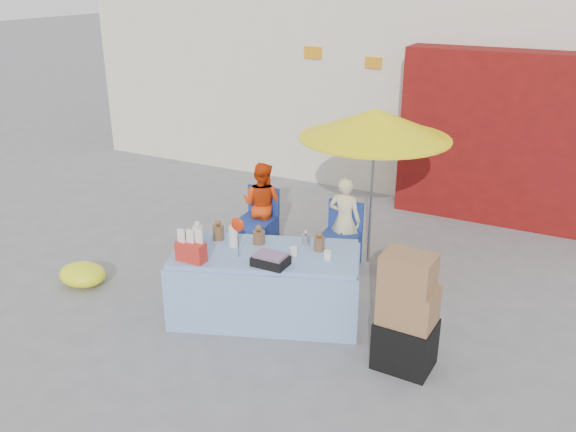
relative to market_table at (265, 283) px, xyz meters
The scene contains 10 objects.
ground 0.54m from the market_table, behind, with size 80.00×80.00×0.00m, color slate.
backdrop 7.98m from the market_table, 88.78° to the left, with size 14.00×8.00×7.80m.
market_table is the anchor object (origin of this frame).
chair_left 1.84m from the market_table, 122.81° to the left, with size 0.50×0.49×0.85m.
chair_right 1.57m from the market_table, 80.56° to the left, with size 0.50×0.49×0.85m.
vendor_orange 1.96m from the market_table, 120.65° to the left, with size 0.59×0.46×1.22m, color #E43D0C.
vendor_beige 1.71m from the market_table, 81.28° to the left, with size 0.44×0.29×1.20m, color beige.
umbrella 2.42m from the market_table, 73.03° to the left, with size 1.90×1.90×2.09m.
box_stack 1.71m from the market_table, ahead, with size 0.57×0.47×1.22m.
tarp_bundle 2.43m from the market_table, behind, with size 0.62×0.49×0.28m, color #F3F91A.
Camera 1 is at (3.37, -5.23, 3.65)m, focal length 38.00 mm.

